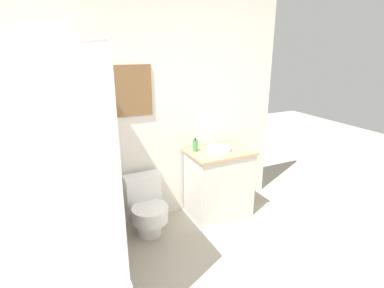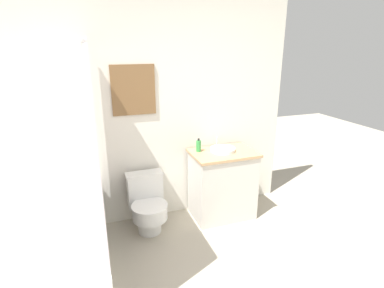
# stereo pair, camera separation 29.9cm
# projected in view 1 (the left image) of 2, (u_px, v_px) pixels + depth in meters

# --- Properties ---
(wall_back) EXTENTS (3.39, 0.07, 2.50)m
(wall_back) POSITION_uv_depth(u_px,v_px,m) (139.00, 114.00, 3.16)
(wall_back) COLOR silver
(wall_back) RESTS_ON ground_plane
(shower_area) EXTENTS (0.67, 1.51, 1.98)m
(shower_area) POSITION_uv_depth(u_px,v_px,m) (72.00, 256.00, 2.44)
(shower_area) COLOR white
(shower_area) RESTS_ON ground_plane
(toilet) EXTENTS (0.40, 0.50, 0.62)m
(toilet) POSITION_uv_depth(u_px,v_px,m) (147.00, 207.00, 3.19)
(toilet) COLOR white
(toilet) RESTS_ON ground_plane
(vanity) EXTENTS (0.72, 0.50, 0.80)m
(vanity) POSITION_uv_depth(u_px,v_px,m) (219.00, 183.00, 3.52)
(vanity) COLOR beige
(vanity) RESTS_ON ground_plane
(sink) EXTENTS (0.28, 0.32, 0.13)m
(sink) POSITION_uv_depth(u_px,v_px,m) (219.00, 148.00, 3.40)
(sink) COLOR white
(sink) RESTS_ON vanity
(soap_bottle) EXTENTS (0.06, 0.06, 0.15)m
(soap_bottle) POSITION_uv_depth(u_px,v_px,m) (195.00, 146.00, 3.35)
(soap_bottle) COLOR green
(soap_bottle) RESTS_ON vanity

